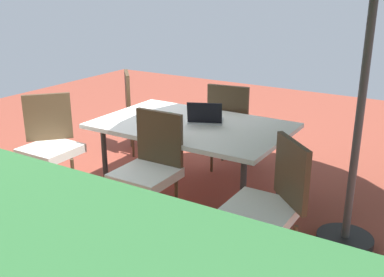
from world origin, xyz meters
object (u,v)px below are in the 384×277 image
dining_table (192,129)px  chair_south (232,122)px  chair_northwest (270,202)px  cup (169,118)px  chair_southeast (141,107)px  chair_north (150,166)px  chair_northeast (50,142)px  laptop (205,118)px

dining_table → chair_south: (-0.03, -0.75, -0.13)m
chair_northwest → cup: chair_northwest is taller
dining_table → chair_southeast: chair_southeast is taller
chair_south → chair_north: (0.01, 1.46, 0.00)m
chair_north → cup: chair_north is taller
dining_table → chair_north: size_ratio=1.80×
chair_northwest → chair_south: size_ratio=1.00×
dining_table → chair_north: (-0.03, 0.70, -0.13)m
chair_south → chair_southeast: same height
chair_northeast → chair_northwest: (-2.23, 0.08, 0.00)m
chair_northeast → cup: size_ratio=9.87×
laptop → chair_northwest: bearing=115.7°
chair_northwest → chair_southeast: (2.28, -1.53, 0.00)m
chair_south → chair_southeast: bearing=-7.6°
dining_table → chair_northeast: bearing=32.4°
chair_northwest → cup: bearing=-163.8°
chair_south → cup: size_ratio=9.87×
chair_southeast → chair_northwest: bearing=-166.0°
chair_northwest → chair_southeast: bearing=-169.6°
chair_northwest → chair_north: 1.09m
chair_north → laptop: (-0.07, -0.79, 0.22)m
cup → chair_northwest: bearing=152.0°
dining_table → cup: cup is taller
dining_table → chair_northeast: (1.12, 0.71, -0.13)m
chair_southeast → chair_north: 1.87m
chair_northwest → laptop: size_ratio=2.50×
cup → dining_table: bearing=-151.7°
chair_northeast → laptop: bearing=-14.6°
chair_south → chair_northwest: bearing=116.2°
chair_north → laptop: size_ratio=2.50×
chair_north → dining_table: bearing=91.8°
laptop → chair_north: bearing=61.8°
chair_south → cup: 0.91m
dining_table → chair_south: size_ratio=1.80×
chair_south → laptop: (-0.06, 0.67, 0.22)m
dining_table → chair_northeast: 1.34m
laptop → cup: 0.34m
dining_table → laptop: size_ratio=4.51×
chair_northeast → chair_southeast: bearing=44.1°
chair_southeast → chair_north: bearing=177.6°
chair_northeast → laptop: size_ratio=2.50×
chair_north → laptop: chair_north is taller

